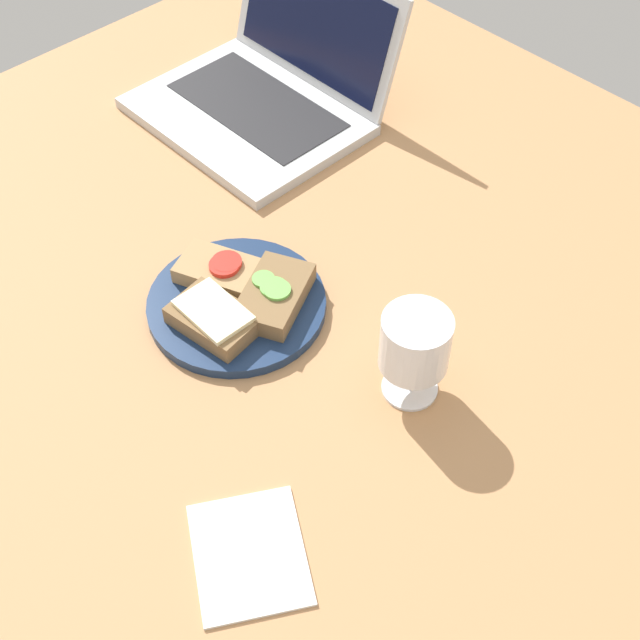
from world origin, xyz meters
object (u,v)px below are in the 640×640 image
(plate, at_px, (237,304))
(sandwich_with_cheese, at_px, (214,318))
(wine_glass, at_px, (415,345))
(laptop, at_px, (266,90))
(napkin, at_px, (249,554))
(sandwich_with_tomato, at_px, (220,270))
(sandwich_with_cucumber, at_px, (274,293))

(plate, relative_size, sandwich_with_cheese, 1.98)
(plate, height_order, sandwich_with_cheese, sandwich_with_cheese)
(plate, distance_m, wine_glass, 0.26)
(wine_glass, relative_size, laptop, 0.36)
(sandwich_with_cheese, distance_m, napkin, 0.30)
(sandwich_with_tomato, xyz_separation_m, laptop, (-0.24, 0.29, 0.01))
(plate, distance_m, sandwich_with_cheese, 0.05)
(plate, bearing_deg, wine_glass, 15.14)
(plate, distance_m, napkin, 0.34)
(napkin, bearing_deg, sandwich_with_cheese, 146.99)
(sandwich_with_tomato, bearing_deg, laptop, 129.60)
(sandwich_with_cucumber, bearing_deg, laptop, 139.81)
(sandwich_with_cheese, distance_m, laptop, 0.46)
(sandwich_with_cucumber, relative_size, laptop, 0.40)
(sandwich_with_cucumber, relative_size, napkin, 0.99)
(sandwich_with_tomato, relative_size, napkin, 0.88)
(laptop, bearing_deg, napkin, -42.88)
(sandwich_with_cucumber, distance_m, napkin, 0.34)
(sandwich_with_cheese, xyz_separation_m, wine_glass, (0.22, 0.11, 0.05))
(plate, height_order, sandwich_with_cucumber, sandwich_with_cucumber)
(sandwich_with_cucumber, height_order, wine_glass, wine_glass)
(sandwich_with_cheese, relative_size, sandwich_with_tomato, 0.95)
(plate, relative_size, wine_glass, 1.87)
(sandwich_with_cucumber, bearing_deg, sandwich_with_tomato, -163.58)
(sandwich_with_cheese, height_order, wine_glass, wine_glass)
(plate, bearing_deg, sandwich_with_tomato, 165.75)
(wine_glass, bearing_deg, napkin, -83.88)
(sandwich_with_cheese, bearing_deg, napkin, -33.01)
(wine_glass, bearing_deg, laptop, 155.31)
(laptop, bearing_deg, wine_glass, -24.69)
(napkin, bearing_deg, sandwich_with_tomato, 144.64)
(sandwich_with_cheese, xyz_separation_m, sandwich_with_tomato, (-0.06, 0.06, -0.00))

